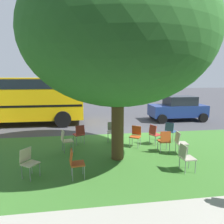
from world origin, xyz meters
TOP-DOWN VIEW (x-y plane):
  - ground at (0.00, 0.00)m, footprint 80.00×80.00m
  - grass_verge at (0.00, 3.20)m, footprint 48.00×6.00m
  - street_tree at (0.61, 3.43)m, footprint 6.30×6.30m
  - chair_0 at (2.00, 1.66)m, footprint 0.55×0.55m
  - chair_1 at (-0.38, 2.22)m, footprint 0.57×0.57m
  - chair_2 at (2.52, 2.48)m, footprint 0.52×0.51m
  - chair_3 at (0.51, 1.33)m, footprint 0.47×0.47m
  - chair_4 at (3.45, 4.46)m, footprint 0.58×0.58m
  - chair_5 at (-1.32, 4.78)m, footprint 0.44×0.44m
  - chair_6 at (2.09, 4.72)m, footprint 0.47×0.47m
  - chair_7 at (-2.16, 1.72)m, footprint 0.59×0.59m
  - chair_8 at (-1.83, 3.37)m, footprint 0.47×0.46m
  - chair_9 at (-1.31, 3.11)m, footprint 0.44×0.44m
  - chair_10 at (-1.25, 2.12)m, footprint 0.55×0.55m
  - parked_car at (-4.59, -2.58)m, footprint 3.70×1.92m

SIDE VIEW (x-z plane):
  - ground at x=0.00m, z-range 0.00..0.00m
  - grass_verge at x=0.00m, z-range 0.00..0.01m
  - chair_0 at x=2.00m, z-range 0.08..0.96m
  - chair_1 at x=-0.38m, z-range 0.08..0.96m
  - chair_2 at x=2.52m, z-range 0.08..0.96m
  - chair_3 at x=0.51m, z-range 0.08..0.96m
  - chair_4 at x=3.45m, z-range 0.08..0.96m
  - chair_5 at x=-1.32m, z-range 0.08..0.96m
  - chair_6 at x=2.09m, z-range 0.08..0.96m
  - chair_7 at x=-2.16m, z-range 0.08..0.96m
  - chair_8 at x=-1.83m, z-range 0.08..0.96m
  - chair_9 at x=-1.31m, z-range 0.08..0.96m
  - chair_10 at x=-1.25m, z-range 0.08..0.96m
  - parked_car at x=-4.59m, z-range 0.01..1.66m
  - street_tree at x=0.61m, z-range 0.96..7.56m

